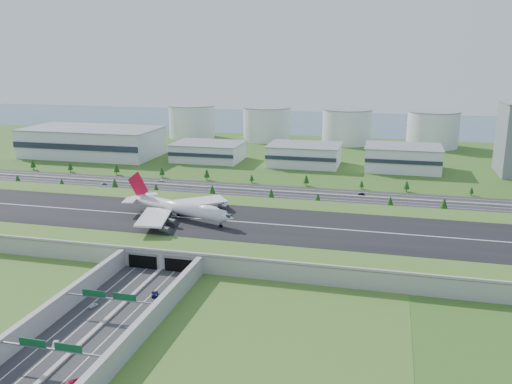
% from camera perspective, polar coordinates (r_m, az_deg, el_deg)
% --- Properties ---
extents(ground, '(1200.00, 1200.00, 0.00)m').
position_cam_1_polar(ground, '(286.68, -5.92, -4.38)').
color(ground, '#35551A').
rests_on(ground, ground).
extents(airfield_deck, '(520.00, 100.00, 9.20)m').
position_cam_1_polar(airfield_deck, '(285.30, -5.95, -3.60)').
color(airfield_deck, gray).
rests_on(airfield_deck, ground).
extents(underpass_road, '(38.80, 120.40, 8.00)m').
position_cam_1_polar(underpass_road, '(202.06, -15.72, -12.24)').
color(underpass_road, '#28282B').
rests_on(underpass_road, ground).
extents(sign_gantry_near, '(38.70, 0.70, 9.80)m').
position_cam_1_polar(sign_gantry_near, '(203.93, -15.18, -10.84)').
color(sign_gantry_near, gray).
rests_on(sign_gantry_near, ground).
extents(sign_gantry_far, '(38.70, 0.70, 9.80)m').
position_cam_1_polar(sign_gantry_far, '(177.90, -20.79, -15.28)').
color(sign_gantry_far, gray).
rests_on(sign_gantry_far, ground).
extents(north_expressway, '(560.00, 36.00, 0.12)m').
position_cam_1_polar(north_expressway, '(373.58, -1.00, 0.21)').
color(north_expressway, '#28282B').
rests_on(north_expressway, ground).
extents(tree_row, '(500.13, 48.70, 8.44)m').
position_cam_1_polar(tree_row, '(374.26, -1.55, 0.97)').
color(tree_row, '#3D2819').
rests_on(tree_row, ground).
extents(hangar_west, '(120.00, 60.00, 25.00)m').
position_cam_1_polar(hangar_west, '(518.87, -16.84, 5.05)').
color(hangar_west, white).
rests_on(hangar_west, ground).
extents(hangar_mid_a, '(58.00, 42.00, 15.00)m').
position_cam_1_polar(hangar_mid_a, '(478.06, -5.03, 4.24)').
color(hangar_mid_a, white).
rests_on(hangar_mid_a, ground).
extents(hangar_mid_b, '(58.00, 42.00, 17.00)m').
position_cam_1_polar(hangar_mid_b, '(457.66, 5.11, 3.90)').
color(hangar_mid_b, white).
rests_on(hangar_mid_b, ground).
extents(hangar_mid_c, '(58.00, 42.00, 19.00)m').
position_cam_1_polar(hangar_mid_c, '(452.41, 15.19, 3.46)').
color(hangar_mid_c, white).
rests_on(hangar_mid_c, ground).
extents(fuel_tank_a, '(50.00, 50.00, 35.00)m').
position_cam_1_polar(fuel_tank_a, '(608.35, -6.76, 7.36)').
color(fuel_tank_a, white).
rests_on(fuel_tank_a, ground).
extents(fuel_tank_b, '(50.00, 50.00, 35.00)m').
position_cam_1_polar(fuel_tank_b, '(583.92, 1.13, 7.16)').
color(fuel_tank_b, white).
rests_on(fuel_tank_b, ground).
extents(fuel_tank_c, '(50.00, 50.00, 35.00)m').
position_cam_1_polar(fuel_tank_c, '(571.22, 9.53, 6.80)').
color(fuel_tank_c, white).
rests_on(fuel_tank_c, ground).
extents(fuel_tank_d, '(50.00, 50.00, 35.00)m').
position_cam_1_polar(fuel_tank_d, '(571.03, 18.11, 6.28)').
color(fuel_tank_d, white).
rests_on(fuel_tank_d, ground).
extents(bay_water, '(1200.00, 260.00, 0.06)m').
position_cam_1_polar(bay_water, '(746.30, 6.71, 7.33)').
color(bay_water, '#375569').
rests_on(bay_water, ground).
extents(boeing_747, '(68.40, 63.57, 21.99)m').
position_cam_1_polar(boeing_747, '(283.75, -8.10, -1.64)').
color(boeing_747, silver).
rests_on(boeing_747, airfield_deck).
extents(car_0, '(2.64, 4.32, 1.38)m').
position_cam_1_polar(car_0, '(215.27, -16.78, -11.37)').
color(car_0, silver).
rests_on(car_0, ground).
extents(car_1, '(2.93, 4.59, 1.43)m').
position_cam_1_polar(car_1, '(193.29, -20.38, -14.80)').
color(car_1, white).
rests_on(car_1, ground).
extents(car_2, '(4.52, 5.97, 1.51)m').
position_cam_1_polar(car_2, '(218.94, -10.61, -10.50)').
color(car_2, '#0F0D42').
rests_on(car_2, ground).
extents(car_3, '(4.67, 6.38, 1.72)m').
position_cam_1_polar(car_3, '(172.04, -18.73, -18.50)').
color(car_3, '#AF1030').
rests_on(car_3, ground).
extents(car_4, '(3.85, 1.58, 1.31)m').
position_cam_1_polar(car_4, '(402.72, -15.67, 0.82)').
color(car_4, slate).
rests_on(car_4, ground).
extents(car_5, '(4.40, 2.02, 1.40)m').
position_cam_1_polar(car_5, '(367.19, 11.04, -0.20)').
color(car_5, black).
rests_on(car_5, ground).
extents(car_7, '(5.39, 3.46, 1.45)m').
position_cam_1_polar(car_7, '(404.18, -9.98, 1.21)').
color(car_7, white).
rests_on(car_7, ground).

